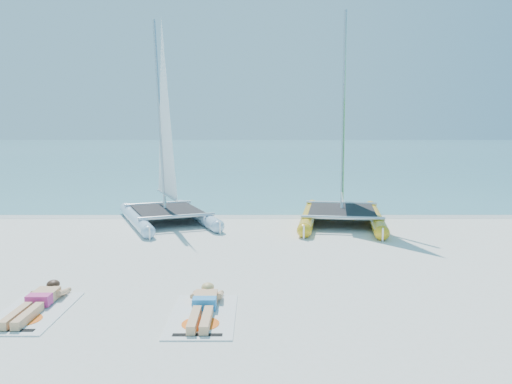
# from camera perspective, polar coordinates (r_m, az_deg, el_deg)

# --- Properties ---
(ground) EXTENTS (140.00, 140.00, 0.00)m
(ground) POSITION_cam_1_polar(r_m,az_deg,el_deg) (11.36, -2.97, -7.40)
(ground) COLOR silver
(ground) RESTS_ON ground
(sea) EXTENTS (140.00, 115.00, 0.01)m
(sea) POSITION_cam_1_polar(r_m,az_deg,el_deg) (74.04, -0.53, 5.00)
(sea) COLOR #70B7BB
(sea) RESTS_ON ground
(wet_sand_strip) EXTENTS (140.00, 1.40, 0.01)m
(wet_sand_strip) POSITION_cam_1_polar(r_m,az_deg,el_deg) (16.74, -2.03, -2.63)
(wet_sand_strip) COLOR beige
(wet_sand_strip) RESTS_ON ground
(catamaran_blue) EXTENTS (3.93, 5.29, 6.53)m
(catamaran_blue) POSITION_cam_1_polar(r_m,az_deg,el_deg) (15.52, -10.37, 3.71)
(catamaran_blue) COLOR #A3C1D6
(catamaran_blue) RESTS_ON ground
(catamaran_yellow) EXTENTS (3.15, 5.50, 6.83)m
(catamaran_yellow) POSITION_cam_1_polar(r_m,az_deg,el_deg) (15.74, 9.89, 4.51)
(catamaran_yellow) COLOR gold
(catamaran_yellow) RESTS_ON ground
(towel_a) EXTENTS (1.00, 1.85, 0.02)m
(towel_a) POSITION_cam_1_polar(r_m,az_deg,el_deg) (8.78, -24.12, -12.41)
(towel_a) COLOR white
(towel_a) RESTS_ON ground
(sunbather_a) EXTENTS (0.37, 1.73, 0.26)m
(sunbather_a) POSITION_cam_1_polar(r_m,az_deg,el_deg) (8.92, -23.65, -11.35)
(sunbather_a) COLOR #DFAF75
(sunbather_a) RESTS_ON towel_a
(towel_b) EXTENTS (1.00, 1.85, 0.02)m
(towel_b) POSITION_cam_1_polar(r_m,az_deg,el_deg) (7.95, -6.08, -13.88)
(towel_b) COLOR white
(towel_b) RESTS_ON ground
(sunbather_b) EXTENTS (0.37, 1.73, 0.26)m
(sunbather_b) POSITION_cam_1_polar(r_m,az_deg,el_deg) (8.09, -5.95, -12.67)
(sunbather_b) COLOR #DFAF75
(sunbather_b) RESTS_ON towel_b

